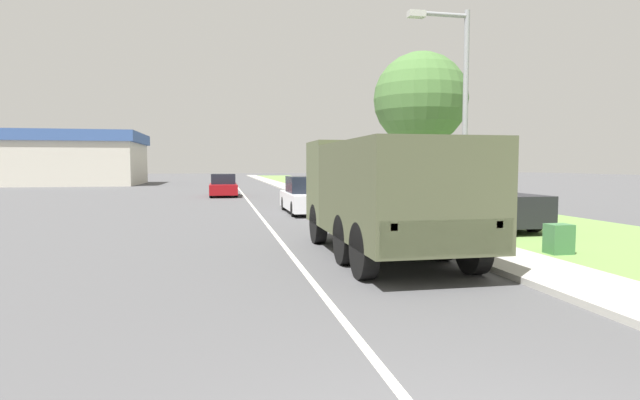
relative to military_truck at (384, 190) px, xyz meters
name	(u,v)px	position (x,y,z in m)	size (l,w,h in m)	color
ground_plane	(240,190)	(-2.06, 31.42, -1.54)	(180.00, 180.00, 0.00)	#4C4C4F
lane_centre_stripe	(240,190)	(-2.06, 31.42, -1.53)	(0.12, 120.00, 0.00)	silver
sidewalk_right	(293,189)	(2.44, 31.42, -1.48)	(1.80, 120.00, 0.12)	#ADAAA3
grass_strip_right	(343,189)	(6.84, 31.42, -1.53)	(7.00, 120.00, 0.02)	#6B9347
military_truck	(384,190)	(0.00, 0.00, 0.00)	(2.49, 6.55, 2.74)	#545B3D
car_nearest_ahead	(308,196)	(0.12, 10.85, -0.81)	(1.91, 4.84, 1.61)	silver
car_second_ahead	(223,186)	(-3.48, 23.74, -0.85)	(1.81, 4.78, 1.52)	maroon
pickup_truck	(473,200)	(5.03, 5.22, -0.65)	(1.98, 5.74, 1.87)	black
lamp_post	(457,102)	(2.45, 1.38, 2.23)	(1.69, 0.24, 6.00)	gray
tree_mid_right	(420,100)	(5.34, 10.79, 3.56)	(4.27, 4.27, 7.22)	brown
utility_box	(559,239)	(4.14, -0.55, -1.17)	(0.55, 0.45, 0.70)	#3D7042
building_distant	(54,158)	(-21.12, 47.38, 1.31)	(18.09, 12.32, 5.62)	beige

